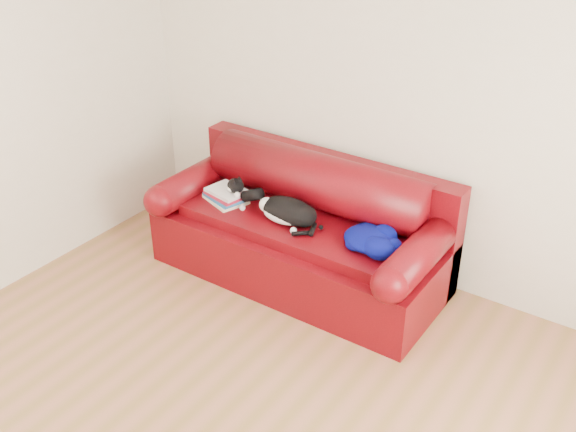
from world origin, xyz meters
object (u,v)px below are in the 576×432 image
at_px(book_stack, 227,195).
at_px(blanket, 372,239).
at_px(sofa_base, 299,248).
at_px(cat, 287,211).

bearing_deg(book_stack, blanket, 1.90).
xyz_separation_m(sofa_base, cat, (-0.03, -0.11, 0.35)).
height_order(sofa_base, book_stack, book_stack).
xyz_separation_m(sofa_base, book_stack, (-0.58, -0.10, 0.31)).
bearing_deg(cat, sofa_base, 76.44).
height_order(book_stack, blanket, blanket).
xyz_separation_m(book_stack, cat, (0.54, -0.01, 0.04)).
height_order(book_stack, cat, cat).
bearing_deg(sofa_base, book_stack, -170.04).
relative_size(book_stack, blanket, 0.80).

